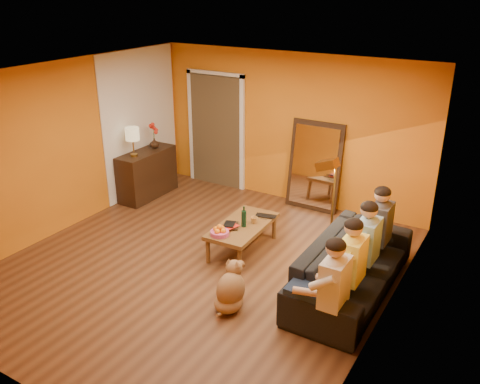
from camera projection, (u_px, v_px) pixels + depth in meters
The scene contains 27 objects.
room_shell at pixel (213, 170), 6.85m from camera, with size 5.00×5.50×2.60m.
white_accent at pixel (141, 123), 9.12m from camera, with size 0.02×1.90×2.58m, color white.
doorway_recess at pixel (220, 130), 9.61m from camera, with size 1.06×0.30×2.10m, color #3F2D19.
door_jamb_left at pixel (191, 127), 9.78m from camera, with size 0.08×0.06×2.20m, color white.
door_jamb_right at pixel (242, 136), 9.24m from camera, with size 0.08×0.06×2.20m, color white.
door_header at pixel (215, 73), 9.10m from camera, with size 1.22×0.06×0.08m, color white.
mirror_frame at pixel (315, 166), 8.59m from camera, with size 0.92×0.06×1.52m, color black.
mirror_glass at pixel (314, 167), 8.55m from camera, with size 0.78×0.02×1.36m, color white.
sideboard at pixel (147, 174), 9.19m from camera, with size 0.44×1.18×0.85m, color black.
table_lamp at pixel (133, 142), 8.69m from camera, with size 0.24×0.24×0.51m, color beige, non-canonical shape.
sofa at pixel (352, 267), 6.36m from camera, with size 0.92×2.36×0.69m, color black.
coffee_table at pixel (243, 237), 7.38m from camera, with size 0.62×1.22×0.42m, color brown, non-canonical shape.
floor_lamp at pixel (332, 211), 7.00m from camera, with size 0.30×0.24×1.44m, color #A97F31, non-canonical shape.
dog at pixel (231, 286), 6.02m from camera, with size 0.34×0.52×0.62m, color #A4754A, non-canonical shape.
person_far_left at pixel (334, 290), 5.40m from camera, with size 0.70×0.44×1.22m, color beige, non-canonical shape.
person_mid_left at pixel (352, 267), 5.84m from camera, with size 0.70×0.44×1.22m, color #FEE754, non-canonical shape.
person_mid_right at pixel (367, 247), 6.27m from camera, with size 0.70×0.44×1.22m, color #80A6C6, non-canonical shape.
person_far_right at pixel (380, 230), 6.71m from camera, with size 0.70×0.44×1.22m, color #39383D, non-canonical shape.
fruit_bowl at pixel (220, 230), 6.96m from camera, with size 0.26×0.26×0.16m, color #C04379, non-canonical shape.
wine_bottle at pixel (244, 217), 7.18m from camera, with size 0.07×0.07×0.31m, color black.
tumbler at pixel (254, 220), 7.32m from camera, with size 0.10×0.10×0.09m, color #B27F3F.
laptop at pixel (265, 217), 7.49m from camera, with size 0.31×0.20×0.02m, color black.
book_lower at pixel (225, 226), 7.22m from camera, with size 0.19×0.26×0.02m, color black.
book_mid at pixel (226, 224), 7.22m from camera, with size 0.18×0.24×0.02m, color red.
book_upper at pixel (224, 224), 7.20m from camera, with size 0.15×0.20×0.02m, color black.
vase at pixel (154, 143), 9.19m from camera, with size 0.17×0.17×0.18m, color black.
flowers at pixel (153, 129), 9.08m from camera, with size 0.17×0.17×0.48m, color red, non-canonical shape.
Camera 1 is at (3.63, -4.96, 3.65)m, focal length 38.00 mm.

